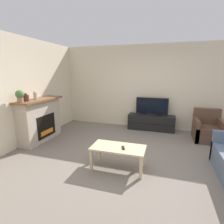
# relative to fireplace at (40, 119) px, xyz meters

# --- Properties ---
(ground_plane) EXTENTS (24.00, 24.00, 0.00)m
(ground_plane) POSITION_rel_fireplace_xyz_m (2.65, -0.35, -0.58)
(ground_plane) COLOR slate
(wall_back) EXTENTS (12.00, 0.06, 2.70)m
(wall_back) POSITION_rel_fireplace_xyz_m (2.65, 2.06, 0.77)
(wall_back) COLOR beige
(wall_back) RESTS_ON ground
(wall_left) EXTENTS (0.06, 12.00, 2.70)m
(wall_left) POSITION_rel_fireplace_xyz_m (-0.23, -0.35, 0.77)
(wall_left) COLOR beige
(wall_left) RESTS_ON ground
(fireplace) EXTENTS (0.51, 1.42, 1.15)m
(fireplace) POSITION_rel_fireplace_xyz_m (0.00, 0.00, 0.00)
(fireplace) COLOR #B7A893
(fireplace) RESTS_ON ground
(mantel_vase_left) EXTENTS (0.14, 0.14, 0.20)m
(mantel_vase_left) POSITION_rel_fireplace_xyz_m (0.02, -0.42, 0.65)
(mantel_vase_left) COLOR #512D23
(mantel_vase_left) RESTS_ON fireplace
(mantel_vase_centre_left) EXTENTS (0.10, 0.10, 0.22)m
(mantel_vase_centre_left) POSITION_rel_fireplace_xyz_m (0.02, -0.11, 0.67)
(mantel_vase_centre_left) COLOR beige
(mantel_vase_centre_left) RESTS_ON fireplace
(potted_plant) EXTENTS (0.19, 0.19, 0.29)m
(potted_plant) POSITION_rel_fireplace_xyz_m (0.02, -0.60, 0.73)
(potted_plant) COLOR #936B4C
(potted_plant) RESTS_ON fireplace
(tv_stand) EXTENTS (1.46, 0.41, 0.49)m
(tv_stand) POSITION_rel_fireplace_xyz_m (2.82, 1.79, -0.34)
(tv_stand) COLOR black
(tv_stand) RESTS_ON ground
(tv) EXTENTS (1.00, 0.18, 0.56)m
(tv) POSITION_rel_fireplace_xyz_m (2.82, 1.79, 0.17)
(tv) COLOR black
(tv) RESTS_ON tv_stand
(armchair) EXTENTS (0.70, 0.76, 0.84)m
(armchair) POSITION_rel_fireplace_xyz_m (4.37, 1.35, -0.31)
(armchair) COLOR brown
(armchair) RESTS_ON ground
(coffee_table) EXTENTS (1.02, 0.51, 0.45)m
(coffee_table) POSITION_rel_fireplace_xyz_m (2.41, -0.79, -0.20)
(coffee_table) COLOR #CCB289
(coffee_table) RESTS_ON ground
(remote) EXTENTS (0.09, 0.15, 0.02)m
(remote) POSITION_rel_fireplace_xyz_m (2.52, -0.83, -0.13)
(remote) COLOR black
(remote) RESTS_ON coffee_table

